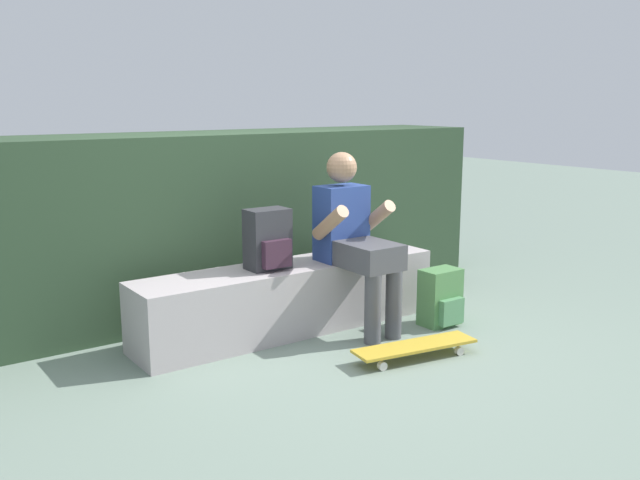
{
  "coord_description": "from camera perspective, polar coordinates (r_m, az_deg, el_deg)",
  "views": [
    {
      "loc": [
        -2.48,
        -3.53,
        1.56
      ],
      "look_at": [
        0.26,
        0.31,
        0.6
      ],
      "focal_mm": 38.87,
      "sensor_mm": 36.0,
      "label": 1
    }
  ],
  "objects": [
    {
      "name": "person_skater",
      "position": [
        4.7,
        2.84,
        0.4
      ],
      "size": [
        0.49,
        0.62,
        1.21
      ],
      "color": "#2D4793",
      "rests_on": "ground"
    },
    {
      "name": "backpack_on_bench",
      "position": [
        4.56,
        -4.28,
        -0.01
      ],
      "size": [
        0.28,
        0.23,
        0.4
      ],
      "color": "#333338",
      "rests_on": "bench_main"
    },
    {
      "name": "hedge_row",
      "position": [
        5.3,
        -8.85,
        1.56
      ],
      "size": [
        4.54,
        0.8,
        1.32
      ],
      "color": "#2B422B",
      "rests_on": "ground"
    },
    {
      "name": "skateboard_near_person",
      "position": [
        4.33,
        7.83,
        -8.71
      ],
      "size": [
        0.82,
        0.32,
        0.09
      ],
      "color": "gold",
      "rests_on": "ground"
    },
    {
      "name": "ground_plane",
      "position": [
        4.59,
        -0.42,
        -8.42
      ],
      "size": [
        24.0,
        24.0,
        0.0
      ],
      "primitive_type": "plane",
      "color": "gray"
    },
    {
      "name": "bench_main",
      "position": [
        4.75,
        -2.51,
        -4.78
      ],
      "size": [
        2.2,
        0.45,
        0.46
      ],
      "color": "#B1A6A8",
      "rests_on": "ground"
    },
    {
      "name": "backpack_on_ground",
      "position": [
        4.95,
        9.93,
        -4.73
      ],
      "size": [
        0.28,
        0.23,
        0.4
      ],
      "color": "#51894C",
      "rests_on": "ground"
    }
  ]
}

